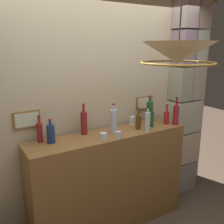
# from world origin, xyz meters

# --- Properties ---
(panelled_rear_partition) EXTENTS (3.61, 0.15, 2.75)m
(panelled_rear_partition) POSITION_xyz_m (-0.00, 1.10, 1.45)
(panelled_rear_partition) COLOR beige
(panelled_rear_partition) RESTS_ON ground
(stone_pillar) EXTENTS (0.44, 0.31, 2.68)m
(stone_pillar) POSITION_xyz_m (1.26, 0.97, 1.35)
(stone_pillar) COLOR gray
(stone_pillar) RESTS_ON ground
(bar_shelf_unit) EXTENTS (1.80, 0.42, 1.14)m
(bar_shelf_unit) POSITION_xyz_m (0.00, 0.81, 0.57)
(bar_shelf_unit) COLOR olive
(bar_shelf_unit) RESTS_ON ground
(liquor_bottle_tequila) EXTENTS (0.06, 0.06, 0.24)m
(liquor_bottle_tequila) POSITION_xyz_m (0.76, 0.76, 1.22)
(liquor_bottle_tequila) COLOR #A41F25
(liquor_bottle_tequila) RESTS_ON bar_shelf_unit
(liquor_bottle_rye) EXTENTS (0.08, 0.08, 0.33)m
(liquor_bottle_rye) POSITION_xyz_m (0.04, 0.80, 1.27)
(liquor_bottle_rye) COLOR silver
(liquor_bottle_rye) RESTS_ON bar_shelf_unit
(liquor_bottle_sherry) EXTENTS (0.06, 0.06, 0.27)m
(liquor_bottle_sherry) POSITION_xyz_m (0.40, 0.67, 1.25)
(liquor_bottle_sherry) COLOR silver
(liquor_bottle_sherry) RESTS_ON bar_shelf_unit
(liquor_bottle_port) EXTENTS (0.06, 0.06, 0.27)m
(liquor_bottle_port) POSITION_xyz_m (-0.71, 0.95, 1.24)
(liquor_bottle_port) COLOR maroon
(liquor_bottle_port) RESTS_ON bar_shelf_unit
(liquor_bottle_vermouth) EXTENTS (0.07, 0.07, 0.33)m
(liquor_bottle_vermouth) POSITION_xyz_m (0.84, 0.68, 1.26)
(liquor_bottle_vermouth) COLOR maroon
(liquor_bottle_vermouth) RESTS_ON bar_shelf_unit
(liquor_bottle_mezcal) EXTENTS (0.06, 0.06, 0.25)m
(liquor_bottle_mezcal) POSITION_xyz_m (0.36, 0.78, 1.22)
(liquor_bottle_mezcal) COLOR #5C3715
(liquor_bottle_mezcal) RESTS_ON bar_shelf_unit
(liquor_bottle_scotch) EXTENTS (0.08, 0.08, 0.24)m
(liquor_bottle_scotch) POSITION_xyz_m (-0.62, 0.87, 1.23)
(liquor_bottle_scotch) COLOR navy
(liquor_bottle_scotch) RESTS_ON bar_shelf_unit
(liquor_bottle_brandy) EXTENTS (0.08, 0.08, 0.34)m
(liquor_bottle_brandy) POSITION_xyz_m (0.62, 0.90, 1.27)
(liquor_bottle_brandy) COLOR #1A5624
(liquor_bottle_brandy) RESTS_ON bar_shelf_unit
(liquor_bottle_bourbon) EXTENTS (0.05, 0.05, 0.25)m
(liquor_bottle_bourbon) POSITION_xyz_m (0.54, 0.77, 1.23)
(liquor_bottle_bourbon) COLOR #174B26
(liquor_bottle_bourbon) RESTS_ON bar_shelf_unit
(liquor_bottle_whiskey) EXTENTS (0.07, 0.07, 0.34)m
(liquor_bottle_whiskey) POSITION_xyz_m (-0.24, 0.94, 1.27)
(liquor_bottle_whiskey) COLOR maroon
(liquor_bottle_whiskey) RESTS_ON bar_shelf_unit
(glass_tumbler_rocks) EXTENTS (0.07, 0.07, 0.07)m
(glass_tumbler_rocks) POSITION_xyz_m (-0.15, 0.67, 1.17)
(glass_tumbler_rocks) COLOR silver
(glass_tumbler_rocks) RESTS_ON bar_shelf_unit
(glass_tumbler_highball) EXTENTS (0.06, 0.06, 0.07)m
(glass_tumbler_highball) POSITION_xyz_m (0.00, 0.64, 1.17)
(glass_tumbler_highball) COLOR silver
(glass_tumbler_highball) RESTS_ON bar_shelf_unit
(glass_tumbler_shot) EXTENTS (0.06, 0.06, 0.10)m
(glass_tumbler_shot) POSITION_xyz_m (0.39, 0.94, 1.19)
(glass_tumbler_shot) COLOR silver
(glass_tumbler_shot) RESTS_ON bar_shelf_unit
(pendant_lamp) EXTENTS (0.56, 0.56, 0.60)m
(pendant_lamp) POSITION_xyz_m (0.12, 0.01, 1.99)
(pendant_lamp) COLOR beige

